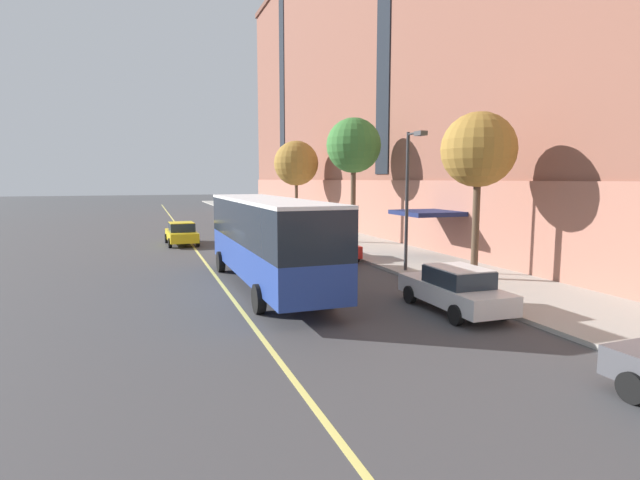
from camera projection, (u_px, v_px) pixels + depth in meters
name	position (u px, v px, depth m)	size (l,w,h in m)	color
ground_plane	(263.00, 290.00, 20.18)	(260.00, 260.00, 0.00)	#424244
sidewalk	(426.00, 264.00, 26.11)	(5.48, 160.00, 0.15)	#ADA89E
city_bus	(267.00, 237.00, 20.40)	(2.90, 12.52, 3.70)	navy
parked_car_red_0	(333.00, 246.00, 27.87)	(1.96, 4.50, 1.56)	#B21E19
parked_car_white_2	(455.00, 289.00, 16.88)	(1.99, 4.69, 1.56)	silver
parked_car_navy_4	(244.00, 214.00, 52.73)	(2.07, 4.64, 1.56)	navy
taxi_cab	(182.00, 233.00, 34.16)	(2.11, 4.54, 1.56)	yellow
street_tree_mid_block	(478.00, 151.00, 21.31)	(3.20, 3.20, 7.19)	brown
street_tree_far_uptown	(354.00, 146.00, 33.80)	(3.72, 3.72, 8.46)	brown
street_tree_far_downtown	(296.00, 163.00, 46.52)	(4.16, 4.16, 7.88)	brown
street_lamp	(410.00, 186.00, 23.16)	(0.36, 1.48, 6.49)	#2D2D30
fire_hydrant	(432.00, 272.00, 21.50)	(0.42, 0.24, 0.72)	red
lane_centerline	(217.00, 279.00, 22.53)	(0.16, 140.00, 0.01)	#E0D66B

